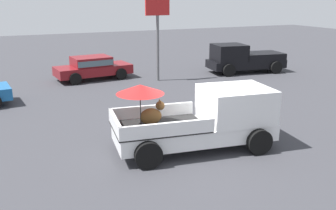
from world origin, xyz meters
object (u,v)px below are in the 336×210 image
Objects in this scene: parked_sedan_near at (93,67)px; motel_sign at (158,23)px; pickup_truck_main at (206,118)px; pickup_truck_red at (243,59)px.

motel_sign is at bearing -34.87° from parked_sedan_near.
motel_sign is (3.33, -1.85, 2.49)m from parked_sedan_near.
pickup_truck_main is 11.68m from parked_sedan_near.
motel_sign reaches higher than pickup_truck_red.
pickup_truck_red is (8.31, 9.79, -0.11)m from pickup_truck_main.
pickup_truck_main is 1.18× the size of parked_sedan_near.
pickup_truck_red is 9.35m from parked_sedan_near.
pickup_truck_main is at bearing 57.89° from pickup_truck_red.
motel_sign reaches higher than parked_sedan_near.
pickup_truck_red reaches higher than parked_sedan_near.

